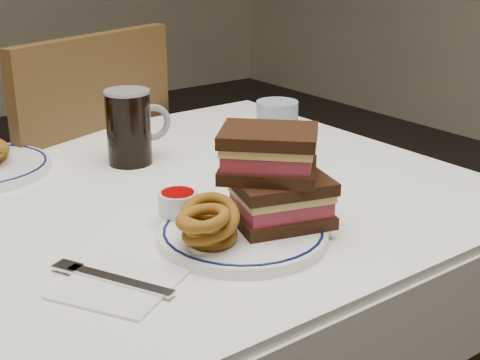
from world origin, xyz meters
TOP-DOWN VIEW (x-y plane):
  - dining_table at (0.00, 0.00)m, footprint 1.27×0.87m
  - chair_far at (0.17, 0.53)m, footprint 0.56×0.56m
  - main_plate at (0.13, -0.22)m, footprint 0.24×0.24m
  - reuben_sandwich at (0.18, -0.23)m, footprint 0.17×0.17m
  - onion_rings_main at (0.06, -0.23)m, footprint 0.11×0.11m
  - ketchup_ramekin at (0.08, -0.12)m, footprint 0.06×0.06m
  - beer_mug at (0.16, 0.17)m, footprint 0.12×0.08m
  - water_glass at (0.37, 0.00)m, footprint 0.08×0.08m
  - napkin_fork at (-0.07, -0.23)m, footprint 0.18×0.18m

SIDE VIEW (x-z plane):
  - chair_far at x=0.17m, z-range 0.04..0.99m
  - dining_table at x=0.00m, z-range 0.27..1.02m
  - napkin_fork at x=-0.07m, z-range 0.75..0.76m
  - main_plate at x=0.13m, z-range 0.75..0.77m
  - ketchup_ramekin at x=0.08m, z-range 0.77..0.80m
  - onion_rings_main at x=0.06m, z-range 0.76..0.84m
  - water_glass at x=0.37m, z-range 0.75..0.87m
  - beer_mug at x=0.16m, z-range 0.75..0.89m
  - reuben_sandwich at x=0.18m, z-range 0.77..0.90m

